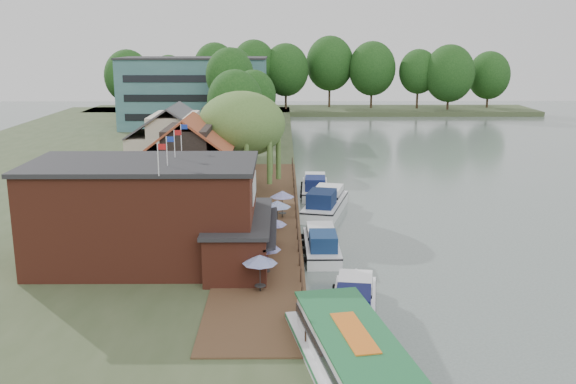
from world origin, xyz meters
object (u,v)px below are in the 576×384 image
object	(u,v)px
cottage_a	(190,163)
cruiser_0	(354,298)
cottage_c	(220,133)
willow	(242,144)
umbrella_5	(277,215)
hotel_block	(195,93)
umbrella_3	(271,233)
umbrella_4	(260,221)
umbrella_6	(282,204)
cruiser_2	(325,200)
umbrella_0	(260,273)
cottage_b	(175,146)
swan	(320,353)
umbrella_1	(265,259)
tour_boat	(358,371)
cruiser_3	(315,184)
cruiser_1	(322,240)
pub	(174,213)
umbrella_2	(259,249)

from	to	relation	value
cottage_a	cruiser_0	world-z (taller)	cottage_a
cottage_c	willow	bearing A→B (deg)	-75.96
umbrella_5	hotel_block	bearing A→B (deg)	103.47
umbrella_3	cruiser_0	world-z (taller)	umbrella_3
cottage_a	umbrella_4	world-z (taller)	cottage_a
umbrella_6	cruiser_2	size ratio (longest dim) A/B	0.23
umbrella_0	umbrella_5	distance (m)	13.57
cottage_c	cruiser_2	world-z (taller)	cottage_c
cottage_b	umbrella_3	distance (m)	24.68
umbrella_4	cruiser_2	xyz separation A→B (m)	(5.90, 10.74, -1.00)
umbrella_5	swan	bearing A→B (deg)	-83.11
umbrella_0	umbrella_1	distance (m)	2.61
tour_boat	hotel_block	bearing A→B (deg)	91.63
cruiser_3	cottage_c	bearing A→B (deg)	141.06
willow	umbrella_6	xyz separation A→B (m)	(3.99, -8.53, -3.93)
umbrella_4	cruiser_3	world-z (taller)	umbrella_4
umbrella_4	cruiser_0	bearing A→B (deg)	-64.43
umbrella_0	cruiser_1	size ratio (longest dim) A/B	0.26
cottage_a	hotel_block	bearing A→B (deg)	97.13
cottage_b	cruiser_3	size ratio (longest dim) A/B	1.01
hotel_block	swan	distance (m)	85.03
pub	cruiser_3	distance (m)	26.88
willow	umbrella_4	xyz separation A→B (m)	(2.22, -13.76, -3.93)
umbrella_0	cottage_c	bearing A→B (deg)	98.83
pub	cruiser_2	bearing A→B (deg)	55.60
cruiser_0	cottage_b	bearing A→B (deg)	124.86
cottage_a	cruiser_0	xyz separation A→B (m)	(12.86, -21.57, -4.15)
cottage_b	umbrella_1	xyz separation A→B (m)	(10.36, -27.90, -2.96)
cruiser_1	swan	distance (m)	16.72
cottage_a	cottage_b	world-z (taller)	same
umbrella_3	cruiser_1	world-z (taller)	umbrella_3
cottage_a	willow	xyz separation A→B (m)	(4.50, 5.00, 0.96)
umbrella_6	tour_boat	size ratio (longest dim) A/B	0.16
umbrella_1	umbrella_4	xyz separation A→B (m)	(-0.64, 9.14, 0.00)
tour_boat	cottage_b	bearing A→B (deg)	99.31
umbrella_5	umbrella_6	xyz separation A→B (m)	(0.40, 3.44, 0.00)
cottage_c	swan	xyz separation A→B (m)	(9.50, -45.92, -5.03)
pub	umbrella_0	xyz separation A→B (m)	(6.14, -5.50, -2.36)
pub	cruiser_2	xyz separation A→B (m)	(11.63, 16.98, -3.36)
umbrella_5	tour_boat	bearing A→B (deg)	-80.90
swan	umbrella_6	bearing A→B (deg)	94.91
umbrella_0	umbrella_3	xyz separation A→B (m)	(0.50, 8.43, 0.00)
pub	swan	bearing A→B (deg)	-51.44
umbrella_0	umbrella_2	xyz separation A→B (m)	(-0.24, 4.57, 0.00)
umbrella_0	cruiser_1	xyz separation A→B (m)	(4.41, 10.25, -1.19)
pub	umbrella_1	xyz separation A→B (m)	(6.36, -2.90, -2.36)
umbrella_1	umbrella_3	size ratio (longest dim) A/B	0.99
willow	umbrella_2	size ratio (longest dim) A/B	4.39
cottage_b	tour_boat	world-z (taller)	cottage_b
umbrella_1	cruiser_1	size ratio (longest dim) A/B	0.26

